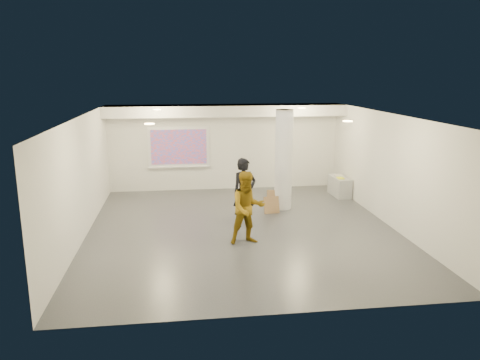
{
  "coord_description": "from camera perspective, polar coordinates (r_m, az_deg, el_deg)",
  "views": [
    {
      "loc": [
        -1.58,
        -11.65,
        4.05
      ],
      "look_at": [
        0.0,
        0.4,
        1.25
      ],
      "focal_mm": 35.0,
      "sensor_mm": 36.0,
      "label": 1
    }
  ],
  "objects": [
    {
      "name": "downlight_nw",
      "position": [
        14.21,
        -10.06,
        8.46
      ],
      "size": [
        0.22,
        0.22,
        0.02
      ],
      "primitive_type": "cylinder",
      "color": "#FFD489",
      "rests_on": "ceiling"
    },
    {
      "name": "downlight_se",
      "position": [
        10.88,
        12.99,
        7.0
      ],
      "size": [
        0.22,
        0.22,
        0.02
      ],
      "primitive_type": "cylinder",
      "color": "#FFD489",
      "rests_on": "ceiling"
    },
    {
      "name": "cardboard_front",
      "position": [
        13.79,
        3.86,
        -3.06
      ],
      "size": [
        0.48,
        0.23,
        0.5
      ],
      "primitive_type": "cube",
      "rotation": [
        -0.27,
        0.0,
        0.12
      ],
      "color": "olive",
      "rests_on": "floor"
    },
    {
      "name": "downlight_sw",
      "position": [
        10.23,
        -10.98,
        6.73
      ],
      "size": [
        0.22,
        0.22,
        0.02
      ],
      "primitive_type": "cylinder",
      "color": "#FFD489",
      "rests_on": "ceiling"
    },
    {
      "name": "soffit_band",
      "position": [
        15.73,
        -1.7,
        8.48
      ],
      "size": [
        8.0,
        1.1,
        0.36
      ],
      "primitive_type": "cube",
      "color": "silver",
      "rests_on": "ceiling"
    },
    {
      "name": "downlight_ne",
      "position": [
        14.69,
        7.55,
        8.68
      ],
      "size": [
        0.22,
        0.22,
        0.02
      ],
      "primitive_type": "cylinder",
      "color": "#FFD489",
      "rests_on": "ceiling"
    },
    {
      "name": "column",
      "position": [
        14.03,
        5.34,
        2.45
      ],
      "size": [
        0.52,
        0.52,
        3.0
      ],
      "primitive_type": "cylinder",
      "color": "silver",
      "rests_on": "floor"
    },
    {
      "name": "projection_screen",
      "position": [
        16.3,
        -7.47,
        3.96
      ],
      "size": [
        2.1,
        0.13,
        1.42
      ],
      "color": "white",
      "rests_on": "wall_back"
    },
    {
      "name": "ceiling",
      "position": [
        11.8,
        0.25,
        7.87
      ],
      "size": [
        8.0,
        9.0,
        0.01
      ],
      "primitive_type": "cube",
      "color": "white",
      "rests_on": "floor"
    },
    {
      "name": "wall_right",
      "position": [
        13.17,
        17.77,
        1.18
      ],
      "size": [
        0.01,
        9.0,
        3.0
      ],
      "primitive_type": "cube",
      "color": "silver",
      "rests_on": "floor"
    },
    {
      "name": "cardboard_back",
      "position": [
        14.18,
        4.4,
        -2.42
      ],
      "size": [
        0.57,
        0.29,
        0.59
      ],
      "primitive_type": "cube",
      "rotation": [
        -0.27,
        0.0,
        -0.15
      ],
      "color": "olive",
      "rests_on": "floor"
    },
    {
      "name": "woman",
      "position": [
        12.49,
        0.55,
        -1.52
      ],
      "size": [
        0.79,
        0.65,
        1.85
      ],
      "primitive_type": "imported",
      "rotation": [
        0.0,
        0.0,
        0.36
      ],
      "color": "black",
      "rests_on": "floor"
    },
    {
      "name": "wall_front",
      "position": [
        7.75,
        4.74,
        -6.27
      ],
      "size": [
        8.0,
        0.01,
        3.0
      ],
      "primitive_type": "cube",
      "color": "silver",
      "rests_on": "floor"
    },
    {
      "name": "wall_left",
      "position": [
        12.17,
        -18.76,
        0.18
      ],
      "size": [
        0.01,
        9.0,
        3.0
      ],
      "primitive_type": "cube",
      "color": "silver",
      "rests_on": "floor"
    },
    {
      "name": "papers_stack",
      "position": [
        16.2,
        11.91,
        0.58
      ],
      "size": [
        0.29,
        0.36,
        0.02
      ],
      "primitive_type": "cube",
      "rotation": [
        0.0,
        0.0,
        -0.07
      ],
      "color": "silver",
      "rests_on": "credenza"
    },
    {
      "name": "man",
      "position": [
        11.2,
        0.94,
        -3.42
      ],
      "size": [
        0.96,
        0.8,
        1.78
      ],
      "primitive_type": "imported",
      "rotation": [
        0.0,
        0.0,
        0.16
      ],
      "color": "#87640F",
      "rests_on": "floor"
    },
    {
      "name": "floor",
      "position": [
        12.44,
        0.24,
        -6.03
      ],
      "size": [
        8.0,
        9.0,
        0.01
      ],
      "primitive_type": "cube",
      "color": "#373A3F",
      "rests_on": "ground"
    },
    {
      "name": "postit_pad",
      "position": [
        15.76,
        12.16,
        0.24
      ],
      "size": [
        0.22,
        0.29,
        0.03
      ],
      "primitive_type": "cube",
      "rotation": [
        0.0,
        0.0,
        -0.06
      ],
      "color": "#F2FF23",
      "rests_on": "credenza"
    },
    {
      "name": "wall_back",
      "position": [
        16.43,
        -1.86,
        4.03
      ],
      "size": [
        8.0,
        0.01,
        3.0
      ],
      "primitive_type": "cube",
      "color": "silver",
      "rests_on": "floor"
    },
    {
      "name": "credenza",
      "position": [
        16.04,
        12.06,
        -0.77
      ],
      "size": [
        0.5,
        1.11,
        0.64
      ],
      "primitive_type": "cube",
      "rotation": [
        0.0,
        0.0,
        0.03
      ],
      "color": "#999C9F",
      "rests_on": "floor"
    }
  ]
}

